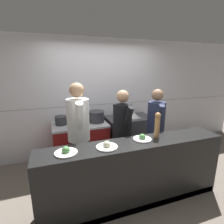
{
  "coord_description": "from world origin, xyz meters",
  "views": [
    {
      "loc": [
        -1.07,
        -2.32,
        1.97
      ],
      "look_at": [
        -0.01,
        0.72,
        1.15
      ],
      "focal_mm": 28.0,
      "sensor_mm": 36.0,
      "label": 1
    }
  ],
  "objects_px": {
    "plated_dish_main": "(66,152)",
    "plated_dish_dessert": "(142,138)",
    "braising_pot": "(96,116)",
    "chef_head_cook": "(79,131)",
    "mixing_bowl_steel": "(134,115)",
    "chef_line": "(155,127)",
    "stock_pot": "(61,120)",
    "chefs_knife": "(132,118)",
    "oven_range": "(81,143)",
    "plated_dish_appetiser": "(107,146)",
    "pepper_mill": "(157,124)",
    "sauce_pot": "(81,120)",
    "chef_sous": "(122,130)"
  },
  "relations": [
    {
      "from": "braising_pot",
      "to": "chef_sous",
      "type": "distance_m",
      "value": 0.79
    },
    {
      "from": "stock_pot",
      "to": "braising_pot",
      "type": "relative_size",
      "value": 0.7
    },
    {
      "from": "chef_head_cook",
      "to": "pepper_mill",
      "type": "bearing_deg",
      "value": -27.85
    },
    {
      "from": "oven_range",
      "to": "mixing_bowl_steel",
      "type": "xyz_separation_m",
      "value": [
        1.21,
        -0.04,
        0.51
      ]
    },
    {
      "from": "mixing_bowl_steel",
      "to": "sauce_pot",
      "type": "bearing_deg",
      "value": 178.69
    },
    {
      "from": "plated_dish_main",
      "to": "plated_dish_dessert",
      "type": "height_order",
      "value": "plated_dish_main"
    },
    {
      "from": "plated_dish_main",
      "to": "pepper_mill",
      "type": "bearing_deg",
      "value": 3.53
    },
    {
      "from": "plated_dish_dessert",
      "to": "chefs_knife",
      "type": "bearing_deg",
      "value": 70.04
    },
    {
      "from": "plated_dish_dessert",
      "to": "pepper_mill",
      "type": "relative_size",
      "value": 0.7
    },
    {
      "from": "plated_dish_appetiser",
      "to": "chef_line",
      "type": "height_order",
      "value": "chef_line"
    },
    {
      "from": "chef_line",
      "to": "braising_pot",
      "type": "bearing_deg",
      "value": 160.17
    },
    {
      "from": "sauce_pot",
      "to": "chefs_knife",
      "type": "relative_size",
      "value": 0.93
    },
    {
      "from": "sauce_pot",
      "to": "plated_dish_appetiser",
      "type": "relative_size",
      "value": 1.14
    },
    {
      "from": "stock_pot",
      "to": "mixing_bowl_steel",
      "type": "xyz_separation_m",
      "value": [
        1.58,
        -0.09,
        -0.01
      ]
    },
    {
      "from": "plated_dish_main",
      "to": "plated_dish_appetiser",
      "type": "xyz_separation_m",
      "value": [
        0.51,
        -0.01,
        0.0
      ]
    },
    {
      "from": "mixing_bowl_steel",
      "to": "plated_dish_appetiser",
      "type": "distance_m",
      "value": 1.79
    },
    {
      "from": "plated_dish_main",
      "to": "chef_head_cook",
      "type": "height_order",
      "value": "chef_head_cook"
    },
    {
      "from": "pepper_mill",
      "to": "chef_sous",
      "type": "bearing_deg",
      "value": 115.54
    },
    {
      "from": "sauce_pot",
      "to": "chef_head_cook",
      "type": "relative_size",
      "value": 0.18
    },
    {
      "from": "stock_pot",
      "to": "plated_dish_appetiser",
      "type": "xyz_separation_m",
      "value": [
        0.48,
        -1.5,
        0.04
      ]
    },
    {
      "from": "stock_pot",
      "to": "chef_sous",
      "type": "relative_size",
      "value": 0.15
    },
    {
      "from": "mixing_bowl_steel",
      "to": "chef_line",
      "type": "xyz_separation_m",
      "value": [
        0.09,
        -0.72,
        -0.05
      ]
    },
    {
      "from": "stock_pot",
      "to": "chef_line",
      "type": "height_order",
      "value": "chef_line"
    },
    {
      "from": "braising_pot",
      "to": "plated_dish_dessert",
      "type": "bearing_deg",
      "value": -76.27
    },
    {
      "from": "chef_head_cook",
      "to": "chef_line",
      "type": "distance_m",
      "value": 1.44
    },
    {
      "from": "sauce_pot",
      "to": "mixing_bowl_steel",
      "type": "distance_m",
      "value": 1.19
    },
    {
      "from": "pepper_mill",
      "to": "braising_pot",
      "type": "bearing_deg",
      "value": 113.32
    },
    {
      "from": "chefs_knife",
      "to": "plated_dish_dessert",
      "type": "xyz_separation_m",
      "value": [
        -0.47,
        -1.28,
        0.1
      ]
    },
    {
      "from": "oven_range",
      "to": "pepper_mill",
      "type": "bearing_deg",
      "value": -55.68
    },
    {
      "from": "sauce_pot",
      "to": "plated_dish_main",
      "type": "distance_m",
      "value": 1.49
    },
    {
      "from": "plated_dish_main",
      "to": "plated_dish_dessert",
      "type": "xyz_separation_m",
      "value": [
        1.07,
        0.07,
        -0.0
      ]
    },
    {
      "from": "chef_line",
      "to": "chef_head_cook",
      "type": "bearing_deg",
      "value": -163.28
    },
    {
      "from": "chef_sous",
      "to": "chef_line",
      "type": "relative_size",
      "value": 1.01
    },
    {
      "from": "chef_head_cook",
      "to": "plated_dish_appetiser",
      "type": "bearing_deg",
      "value": -67.82
    },
    {
      "from": "stock_pot",
      "to": "plated_dish_dessert",
      "type": "height_order",
      "value": "plated_dish_dessert"
    },
    {
      "from": "mixing_bowl_steel",
      "to": "plated_dish_main",
      "type": "height_order",
      "value": "plated_dish_main"
    },
    {
      "from": "stock_pot",
      "to": "chefs_knife",
      "type": "relative_size",
      "value": 0.71
    },
    {
      "from": "pepper_mill",
      "to": "chef_line",
      "type": "height_order",
      "value": "chef_line"
    },
    {
      "from": "oven_range",
      "to": "plated_dish_dessert",
      "type": "bearing_deg",
      "value": -63.68
    },
    {
      "from": "sauce_pot",
      "to": "pepper_mill",
      "type": "xyz_separation_m",
      "value": [
        0.9,
        -1.35,
        0.22
      ]
    },
    {
      "from": "plated_dish_dessert",
      "to": "chef_line",
      "type": "distance_m",
      "value": 0.89
    },
    {
      "from": "oven_range",
      "to": "braising_pot",
      "type": "relative_size",
      "value": 3.18
    },
    {
      "from": "chef_head_cook",
      "to": "chef_line",
      "type": "bearing_deg",
      "value": 1.92
    },
    {
      "from": "sauce_pot",
      "to": "plated_dish_dessert",
      "type": "bearing_deg",
      "value": -64.32
    },
    {
      "from": "sauce_pot",
      "to": "mixing_bowl_steel",
      "type": "bearing_deg",
      "value": -1.31
    },
    {
      "from": "braising_pot",
      "to": "chef_head_cook",
      "type": "xyz_separation_m",
      "value": [
        -0.48,
        -0.71,
        -0.01
      ]
    },
    {
      "from": "oven_range",
      "to": "plated_dish_appetiser",
      "type": "xyz_separation_m",
      "value": [
        0.12,
        -1.45,
        0.56
      ]
    },
    {
      "from": "oven_range",
      "to": "mixing_bowl_steel",
      "type": "bearing_deg",
      "value": -1.92
    },
    {
      "from": "stock_pot",
      "to": "mixing_bowl_steel",
      "type": "bearing_deg",
      "value": -3.11
    },
    {
      "from": "sauce_pot",
      "to": "mixing_bowl_steel",
      "type": "height_order",
      "value": "sauce_pot"
    }
  ]
}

